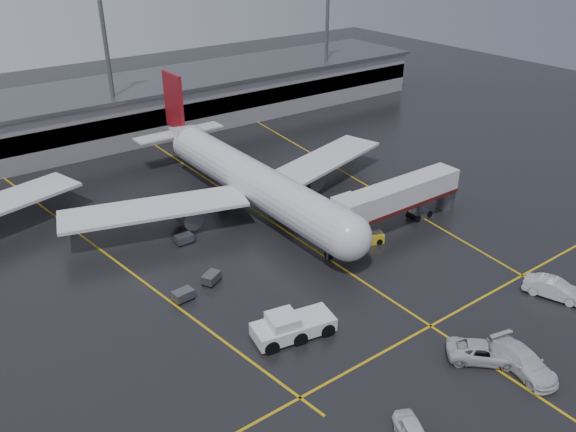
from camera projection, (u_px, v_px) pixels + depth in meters
ground at (292, 235)px, 69.98m from camera, size 220.00×220.00×0.00m
apron_line_centre at (292, 235)px, 69.98m from camera, size 0.25×90.00×0.02m
apron_line_stop at (431, 326)px, 54.21m from camera, size 60.00×0.25×0.02m
apron_line_left at (102, 251)px, 66.60m from camera, size 9.99×69.35×0.02m
apron_line_right at (348, 174)px, 86.63m from camera, size 7.57×69.64×0.02m
terminal at (131, 108)px, 102.35m from camera, size 122.00×19.00×8.60m
light_mast_mid at (108, 60)px, 90.82m from camera, size 3.00×1.20×25.45m
light_mast_right at (327, 31)px, 114.53m from camera, size 3.00×1.20×25.45m
main_airliner at (247, 177)px, 75.01m from camera, size 48.80×45.60×14.10m
jet_bridge at (399, 198)px, 70.14m from camera, size 19.90×3.40×6.05m
pushback_tractor at (291, 327)px, 52.44m from camera, size 7.98×4.51×2.69m
belt_loader at (367, 238)px, 68.02m from camera, size 4.04×2.80×2.36m
service_van_a at (483, 352)px, 49.71m from camera, size 6.46×6.32×1.72m
service_van_b at (524, 362)px, 48.46m from camera, size 3.98×6.81×1.85m
service_van_c at (555, 289)px, 58.01m from camera, size 3.97×6.25×1.94m
baggage_cart_a at (211, 278)px, 60.44m from camera, size 2.38×2.10×1.12m
baggage_cart_b at (183, 295)px, 57.67m from camera, size 2.10×1.45×1.12m
baggage_cart_c at (184, 239)px, 67.87m from camera, size 2.01×1.31×1.12m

